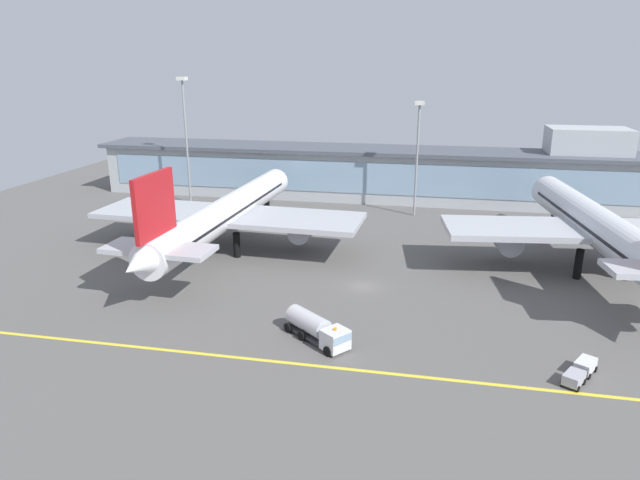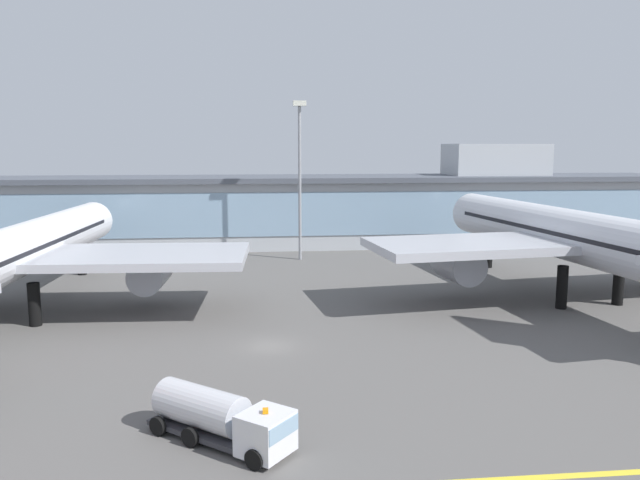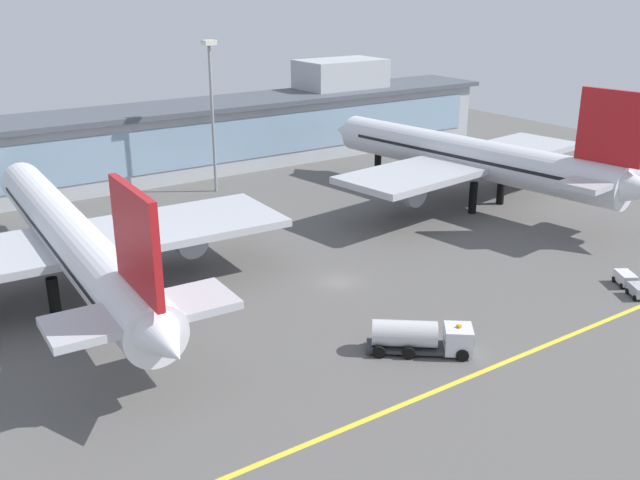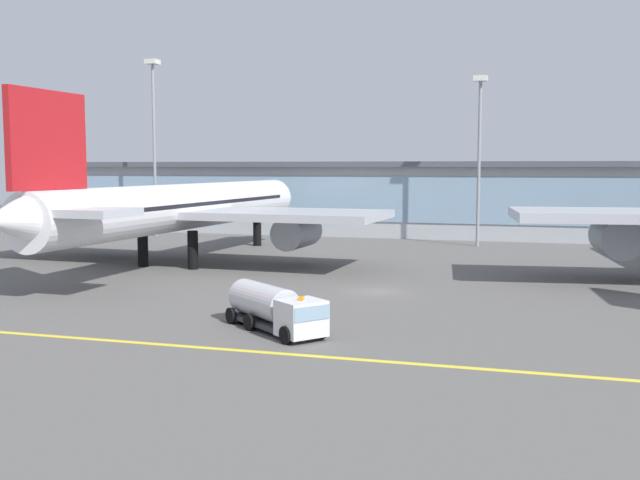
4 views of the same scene
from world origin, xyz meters
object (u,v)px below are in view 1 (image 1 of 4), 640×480
at_px(apron_light_mast_centre, 418,142).
at_px(airliner_near_left, 226,213).
at_px(baggage_tug_near, 580,371).
at_px(apron_light_mast_west, 185,124).
at_px(airliner_near_right, 598,228).
at_px(fuel_tanker_truck, 318,329).

bearing_deg(apron_light_mast_centre, airliner_near_left, -136.93).
relative_size(baggage_tug_near, apron_light_mast_west, 0.21).
relative_size(airliner_near_left, apron_light_mast_centre, 2.61).
relative_size(airliner_near_right, apron_light_mast_west, 2.09).
bearing_deg(airliner_near_left, apron_light_mast_centre, -44.30).
relative_size(airliner_near_right, apron_light_mast_centre, 2.48).
distance_m(fuel_tanker_truck, baggage_tug_near, 26.84).
bearing_deg(apron_light_mast_centre, fuel_tanker_truck, -98.41).
bearing_deg(fuel_tanker_truck, baggage_tug_near, 33.85).
xyz_separation_m(fuel_tanker_truck, apron_light_mast_centre, (8.27, 55.89, 13.27)).
xyz_separation_m(fuel_tanker_truck, baggage_tug_near, (26.72, -2.42, -0.72)).
height_order(fuel_tanker_truck, apron_light_mast_west, apron_light_mast_west).
distance_m(fuel_tanker_truck, apron_light_mast_west, 71.23).
bearing_deg(airliner_near_left, apron_light_mast_west, 36.74).
xyz_separation_m(fuel_tanker_truck, apron_light_mast_west, (-40.17, 56.73, 15.57)).
height_order(baggage_tug_near, apron_light_mast_west, apron_light_mast_west).
xyz_separation_m(airliner_near_left, baggage_tug_near, (47.76, -30.91, -5.29)).
bearing_deg(apron_light_mast_west, apron_light_mast_centre, -0.99).
bearing_deg(airliner_near_right, baggage_tug_near, 157.47).
bearing_deg(airliner_near_right, apron_light_mast_west, 62.79).
distance_m(airliner_near_right, apron_light_mast_west, 80.97).
xyz_separation_m(airliner_near_left, fuel_tanker_truck, (21.05, -28.49, -4.58)).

